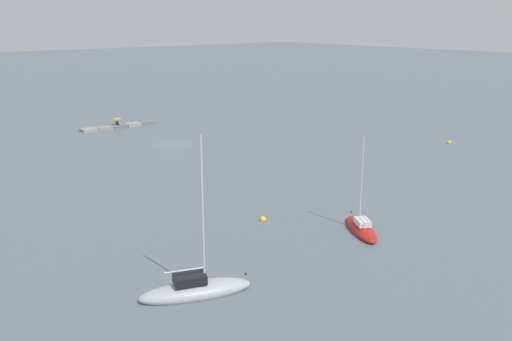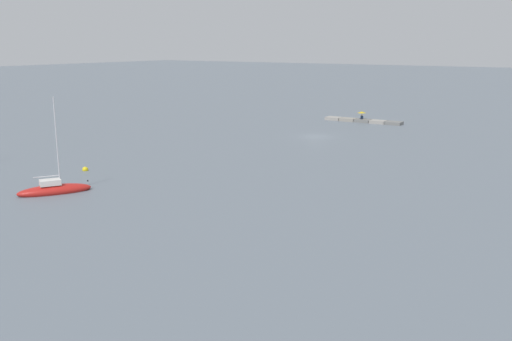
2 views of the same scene
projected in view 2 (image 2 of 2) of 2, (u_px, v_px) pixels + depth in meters
The scene contains 6 objects.
ground_plane at pixel (316, 136), 77.75m from camera, with size 500.00×500.00×0.00m, color slate.
seawall_pier at pixel (363, 121), 91.53m from camera, with size 12.82×1.89×0.50m.
person_seated_blue_left at pixel (362, 117), 91.52m from camera, with size 0.43×0.63×0.73m.
umbrella_open_yellow at pixel (362, 112), 91.29m from camera, with size 1.34×1.34×1.29m.
sailboat_red_mid at pixel (54, 190), 48.41m from camera, with size 4.64×6.10×8.50m.
mooring_buoy_mid at pixel (85, 170), 56.96m from camera, with size 0.59×0.59×0.59m.
Camera 2 is at (-34.67, 69.10, 12.58)m, focal length 39.78 mm.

